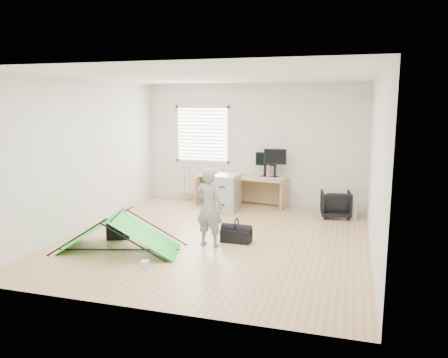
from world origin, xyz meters
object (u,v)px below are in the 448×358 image
(filing_cabinet, at_px, (227,193))
(monitor_left, at_px, (265,168))
(desk, at_px, (242,191))
(storage_crate, at_px, (344,210))
(duffel_bag, at_px, (236,236))
(thermos, at_px, (269,171))
(person, at_px, (209,207))
(monitor_right, at_px, (275,167))
(kite, at_px, (119,232))
(office_chair, at_px, (336,204))
(laptop_bag, at_px, (118,231))

(filing_cabinet, distance_m, monitor_left, 1.04)
(desk, height_order, storage_crate, desk)
(duffel_bag, bearing_deg, desk, 104.10)
(thermos, relative_size, duffel_bag, 0.57)
(thermos, bearing_deg, person, -98.16)
(desk, relative_size, monitor_right, 4.01)
(monitor_left, bearing_deg, kite, -109.27)
(office_chair, height_order, person, person)
(person, bearing_deg, desk, -77.75)
(monitor_left, height_order, office_chair, monitor_left)
(monitor_left, xyz_separation_m, person, (-0.33, -2.91, -0.23))
(person, distance_m, storage_crate, 3.23)
(thermos, bearing_deg, desk, -175.50)
(filing_cabinet, xyz_separation_m, thermos, (0.79, 0.56, 0.42))
(desk, height_order, monitor_right, monitor_right)
(laptop_bag, bearing_deg, desk, 42.18)
(monitor_right, bearing_deg, duffel_bag, -100.63)
(thermos, distance_m, duffel_bag, 2.67)
(kite, bearing_deg, laptop_bag, 105.78)
(person, distance_m, laptop_bag, 1.66)
(monitor_left, distance_m, laptop_bag, 3.66)
(monitor_left, xyz_separation_m, duffel_bag, (0.04, -2.61, -0.76))
(filing_cabinet, relative_size, storage_crate, 1.47)
(filing_cabinet, relative_size, monitor_left, 1.85)
(office_chair, bearing_deg, monitor_left, -26.85)
(monitor_right, distance_m, thermos, 0.17)
(monitor_left, height_order, monitor_right, monitor_right)
(filing_cabinet, relative_size, thermos, 2.76)
(duffel_bag, bearing_deg, storage_crate, 53.81)
(laptop_bag, bearing_deg, filing_cabinet, 41.49)
(monitor_right, height_order, kite, monitor_right)
(desk, bearing_deg, laptop_bag, -106.87)
(storage_crate, xyz_separation_m, duffel_bag, (-1.68, -2.14, -0.04))
(desk, relative_size, filing_cabinet, 2.52)
(desk, distance_m, monitor_right, 0.92)
(storage_crate, bearing_deg, office_chair, -163.57)
(filing_cabinet, distance_m, laptop_bag, 2.74)
(monitor_right, distance_m, person, 2.93)
(thermos, xyz_separation_m, office_chair, (1.47, -0.49, -0.53))
(office_chair, height_order, kite, kite)
(monitor_left, bearing_deg, person, -91.31)
(monitor_right, xyz_separation_m, office_chair, (1.32, -0.47, -0.63))
(monitor_right, height_order, person, person)
(office_chair, bearing_deg, thermos, -26.79)
(storage_crate, bearing_deg, desk, 169.99)
(office_chair, height_order, laptop_bag, office_chair)
(monitor_left, bearing_deg, storage_crate, -10.08)
(duffel_bag, bearing_deg, filing_cabinet, 112.40)
(filing_cabinet, bearing_deg, monitor_right, 30.81)
(storage_crate, distance_m, duffel_bag, 2.72)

